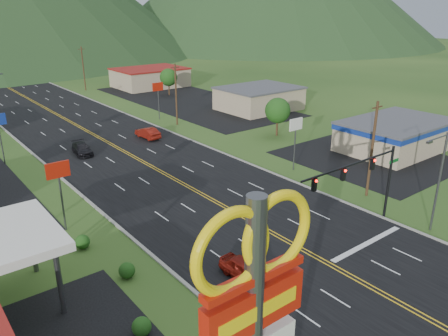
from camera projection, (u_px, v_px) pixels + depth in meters
traffic_signal at (365, 174)px, 37.00m from camera, size 13.10×0.43×7.00m
streetlight_east at (438, 176)px, 36.82m from camera, size 3.28×0.25×9.00m
building_east_near at (396, 133)px, 59.78m from camera, size 15.40×10.40×4.10m
building_east_mid at (259, 98)px, 83.09m from camera, size 14.40×11.40×4.30m
building_east_far at (150, 77)px, 106.53m from camera, size 16.40×12.40×4.50m
pole_sign_west_a at (59, 177)px, 37.04m from camera, size 2.00×0.18×6.40m
pole_sign_east_a at (296, 130)px, 51.18m from camera, size 2.00×0.18×6.40m
pole_sign_east_b at (158, 90)px, 74.77m from camera, size 2.00×0.18×6.40m
tree_east_a at (278, 111)px, 65.64m from camera, size 3.84×3.84×5.82m
tree_east_b at (169, 77)px, 95.96m from camera, size 3.84×3.84×5.82m
utility_pole_a at (372, 149)px, 44.08m from camera, size 1.60×0.28×10.00m
utility_pole_b at (176, 94)px, 71.35m from camera, size 1.60×0.28×10.00m
utility_pole_c at (83, 68)px, 100.83m from camera, size 1.60×0.28×10.00m
utility_pole_d at (33, 54)px, 130.31m from camera, size 1.60×0.28×10.00m
car_red_near at (245, 270)px, 31.61m from camera, size 2.10×4.46×1.48m
car_dark_mid at (82, 149)px, 58.32m from camera, size 2.52×5.06×1.41m
car_red_far at (148, 133)px, 65.32m from camera, size 1.97×4.95×1.60m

